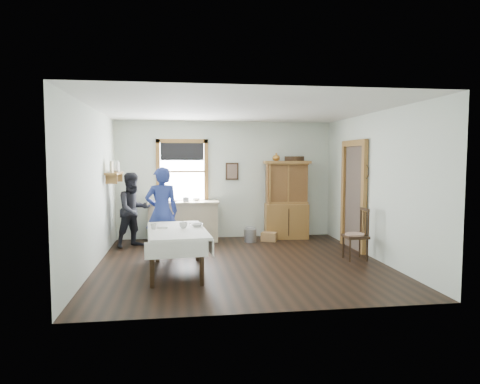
# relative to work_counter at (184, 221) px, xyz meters

# --- Properties ---
(room) EXTENTS (5.01, 5.01, 2.70)m
(room) POSITION_rel_work_counter_xyz_m (0.98, -2.16, 0.90)
(room) COLOR black
(room) RESTS_ON ground
(window) EXTENTS (1.18, 0.07, 1.48)m
(window) POSITION_rel_work_counter_xyz_m (-0.02, 0.31, 1.18)
(window) COLOR white
(window) RESTS_ON room
(doorway) EXTENTS (0.09, 1.14, 2.22)m
(doorway) POSITION_rel_work_counter_xyz_m (3.44, -1.31, 0.72)
(doorway) COLOR #4F4239
(doorway) RESTS_ON room
(wall_shelf) EXTENTS (0.24, 1.00, 0.44)m
(wall_shelf) POSITION_rel_work_counter_xyz_m (-1.39, -0.62, 1.13)
(wall_shelf) COLOR olive
(wall_shelf) RESTS_ON room
(framed_picture) EXTENTS (0.30, 0.04, 0.40)m
(framed_picture) POSITION_rel_work_counter_xyz_m (1.13, 0.30, 1.10)
(framed_picture) COLOR #322011
(framed_picture) RESTS_ON room
(rug_beater) EXTENTS (0.01, 0.27, 0.27)m
(rug_beater) POSITION_rel_work_counter_xyz_m (3.43, -1.86, 1.27)
(rug_beater) COLOR black
(rug_beater) RESTS_ON room
(work_counter) EXTENTS (1.57, 0.62, 0.89)m
(work_counter) POSITION_rel_work_counter_xyz_m (0.00, 0.00, 0.00)
(work_counter) COLOR tan
(work_counter) RESTS_ON room
(china_hutch) EXTENTS (1.09, 0.58, 1.79)m
(china_hutch) POSITION_rel_work_counter_xyz_m (2.37, 0.02, 0.45)
(china_hutch) COLOR olive
(china_hutch) RESTS_ON room
(dining_table) EXTENTS (1.08, 1.85, 0.71)m
(dining_table) POSITION_rel_work_counter_xyz_m (-0.13, -2.66, -0.09)
(dining_table) COLOR white
(dining_table) RESTS_ON room
(spindle_chair) EXTENTS (0.44, 0.44, 0.95)m
(spindle_chair) POSITION_rel_work_counter_xyz_m (3.09, -2.23, 0.03)
(spindle_chair) COLOR #322011
(spindle_chair) RESTS_ON room
(pail) EXTENTS (0.35, 0.35, 0.29)m
(pail) POSITION_rel_work_counter_xyz_m (1.46, -0.33, -0.30)
(pail) COLOR gray
(pail) RESTS_ON room
(wicker_basket) EXTENTS (0.40, 0.35, 0.20)m
(wicker_basket) POSITION_rel_work_counter_xyz_m (1.90, -0.28, -0.35)
(wicker_basket) COLOR #997145
(wicker_basket) RESTS_ON room
(woman_blue) EXTENTS (0.62, 0.46, 1.57)m
(woman_blue) POSITION_rel_work_counter_xyz_m (-0.42, -1.44, 0.34)
(woman_blue) COLOR navy
(woman_blue) RESTS_ON room
(figure_dark) EXTENTS (0.89, 0.85, 1.44)m
(figure_dark) POSITION_rel_work_counter_xyz_m (-1.04, -0.47, 0.27)
(figure_dark) COLOR black
(figure_dark) RESTS_ON room
(table_cup_a) EXTENTS (0.16, 0.16, 0.10)m
(table_cup_a) POSITION_rel_work_counter_xyz_m (-0.03, -2.58, 0.32)
(table_cup_a) COLOR silver
(table_cup_a) RESTS_ON dining_table
(table_cup_b) EXTENTS (0.12, 0.12, 0.10)m
(table_cup_b) POSITION_rel_work_counter_xyz_m (-0.50, -2.63, 0.31)
(table_cup_b) COLOR silver
(table_cup_b) RESTS_ON dining_table
(table_bowl) EXTENTS (0.23, 0.23, 0.06)m
(table_bowl) POSITION_rel_work_counter_xyz_m (0.20, -2.46, 0.29)
(table_bowl) COLOR silver
(table_bowl) RESTS_ON dining_table
(counter_book) EXTENTS (0.25, 0.28, 0.02)m
(counter_book) POSITION_rel_work_counter_xyz_m (-0.38, -0.05, 0.46)
(counter_book) COLOR brown
(counter_book) RESTS_ON work_counter
(counter_bowl) EXTENTS (0.20, 0.20, 0.06)m
(counter_bowl) POSITION_rel_work_counter_xyz_m (0.29, 0.11, 0.48)
(counter_bowl) COLOR silver
(counter_bowl) RESTS_ON work_counter
(shelf_bowl) EXTENTS (0.22, 0.22, 0.05)m
(shelf_bowl) POSITION_rel_work_counter_xyz_m (-1.39, -0.61, 1.15)
(shelf_bowl) COLOR silver
(shelf_bowl) RESTS_ON wall_shelf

